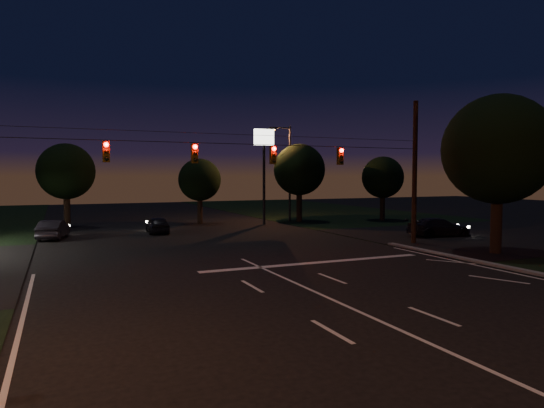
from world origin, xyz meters
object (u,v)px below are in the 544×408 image
utility_pole_right (413,244)px  car_oncoming_a (158,225)px  tree_right_near (496,151)px  car_cross (439,227)px  car_oncoming_b (53,230)px

utility_pole_right → car_oncoming_a: size_ratio=2.45×
tree_right_near → car_cross: tree_right_near is taller
car_cross → car_oncoming_b: bearing=77.5°
car_cross → utility_pole_right: bearing=126.0°
utility_pole_right → car_oncoming_a: (-13.83, 12.31, 0.63)m
tree_right_near → car_oncoming_b: (-22.53, 16.52, -5.02)m
utility_pole_right → tree_right_near: (1.53, -4.83, 5.68)m
car_oncoming_b → car_cross: (25.00, -9.59, 0.01)m
utility_pole_right → car_cross: 4.56m
car_oncoming_a → car_oncoming_b: 7.20m
utility_pole_right → tree_right_near: bearing=-72.5°
tree_right_near → car_oncoming_a: tree_right_near is taller
tree_right_near → car_oncoming_a: bearing=131.8°
car_oncoming_a → car_cross: car_cross is taller
car_oncoming_a → car_oncoming_b: car_oncoming_b is taller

